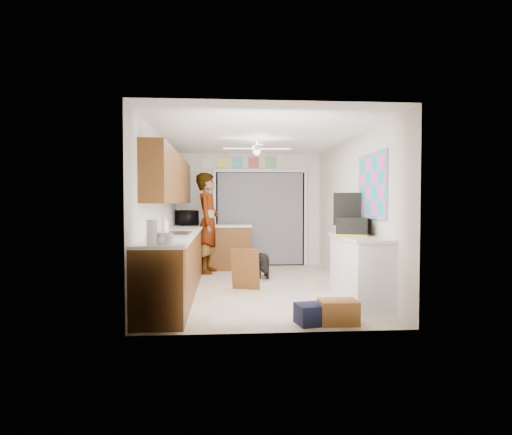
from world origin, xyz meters
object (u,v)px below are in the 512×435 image
object	(u,v)px
paper_towel_roll	(152,232)
cup	(161,241)
microwave	(187,218)
suitcase	(353,226)
soap_bottle	(165,225)
man	(208,223)
cardboard_box	(338,312)
navy_crate	(313,314)
dog	(263,265)

from	to	relation	value
paper_towel_roll	cup	bearing A→B (deg)	0.00
microwave	suitcase	world-z (taller)	microwave
soap_bottle	man	world-z (taller)	man
cardboard_box	man	bearing A→B (deg)	113.75
soap_bottle	cardboard_box	bearing A→B (deg)	-34.67
paper_towel_roll	man	distance (m)	3.83
navy_crate	dog	world-z (taller)	dog
suitcase	man	distance (m)	3.33
paper_towel_roll	microwave	bearing A→B (deg)	89.83
cup	navy_crate	xyz separation A→B (m)	(1.73, 0.05, -0.87)
microwave	cardboard_box	world-z (taller)	microwave
paper_towel_roll	navy_crate	size ratio (longest dim) A/B	0.74
cup	suitcase	distance (m)	2.89
microwave	man	bearing A→B (deg)	-153.26
cup	dog	size ratio (longest dim) A/B	0.19
navy_crate	dog	bearing A→B (deg)	95.73
cardboard_box	navy_crate	size ratio (longest dim) A/B	1.15
suitcase	dog	size ratio (longest dim) A/B	0.93
soap_bottle	suitcase	distance (m)	2.76
cup	cardboard_box	bearing A→B (deg)	1.41
microwave	suitcase	bearing A→B (deg)	-158.45
microwave	navy_crate	xyz separation A→B (m)	(1.81, -4.17, -0.98)
soap_bottle	man	size ratio (longest dim) A/B	0.14
microwave	dog	distance (m)	2.02
microwave	soap_bottle	world-z (taller)	microwave
microwave	dog	xyz separation A→B (m)	(1.50, -1.05, -0.85)
man	navy_crate	bearing A→B (deg)	-151.15
microwave	paper_towel_roll	bearing A→B (deg)	159.06
cardboard_box	navy_crate	xyz separation A→B (m)	(-0.29, 0.00, -0.02)
paper_towel_roll	suitcase	bearing A→B (deg)	25.95
cardboard_box	dog	bearing A→B (deg)	101.00
cup	paper_towel_roll	bearing A→B (deg)	180.00
soap_bottle	suitcase	world-z (taller)	soap_bottle
microwave	paper_towel_roll	distance (m)	4.22
soap_bottle	suitcase	xyz separation A→B (m)	(2.74, -0.27, -0.02)
microwave	navy_crate	size ratio (longest dim) A/B	1.46
cup	man	bearing A→B (deg)	84.36
paper_towel_roll	navy_crate	world-z (taller)	paper_towel_roll
microwave	cup	size ratio (longest dim) A/B	4.76
man	soap_bottle	bearing A→B (deg)	175.34
cup	soap_bottle	bearing A→B (deg)	96.06
cup	paper_towel_roll	size ratio (longest dim) A/B	0.41
cardboard_box	man	distance (m)	4.19
microwave	soap_bottle	bearing A→B (deg)	157.41
soap_bottle	dog	bearing A→B (deg)	45.34
microwave	cardboard_box	xyz separation A→B (m)	(2.11, -4.17, -0.96)
soap_bottle	dog	size ratio (longest dim) A/B	0.46
soap_bottle	paper_towel_roll	distance (m)	1.57
suitcase	cardboard_box	distance (m)	1.65
microwave	cup	world-z (taller)	microwave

